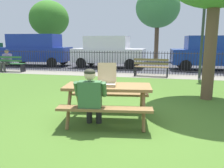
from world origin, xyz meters
TOP-DOWN VIEW (x-y plane):
  - ground at (0.00, 1.60)m, footprint 28.00×11.20m
  - cobblestone_walkway at (0.00, 6.50)m, footprint 28.00×1.40m
  - street_asphalt at (0.00, 10.74)m, footprint 28.00×7.08m
  - picnic_table_foreground at (-0.34, 0.03)m, footprint 1.97×1.70m
  - pizza_box_open at (-0.38, 0.09)m, footprint 0.47×0.51m
  - pizza_slice_on_table at (-0.90, 0.12)m, footprint 0.30×0.28m
  - adult_at_table at (-0.55, -0.50)m, footprint 0.63×0.62m
  - iron_fence_streetside at (0.00, 7.20)m, footprint 22.19×0.03m
  - park_bench_left at (-7.29, 6.36)m, footprint 1.61×0.50m
  - park_bench_center at (0.30, 6.36)m, footprint 1.63×0.60m
  - person_on_park_bench at (-7.50, 6.38)m, footprint 0.62×0.61m
  - lamp_post_walkway at (2.49, 6.36)m, footprint 0.28×0.28m
  - parked_car_left at (-7.48, 9.36)m, footprint 4.67×2.10m
  - parked_car_center at (-2.48, 9.36)m, footprint 4.47×2.07m
  - parked_car_right at (3.49, 9.35)m, footprint 4.49×2.11m
  - far_tree_left at (-9.52, 15.55)m, footprint 3.61×3.61m
  - far_tree_midleft at (0.32, 15.55)m, footprint 3.64×3.64m

SIDE VIEW (x-z plane):
  - ground at x=0.00m, z-range -0.02..0.00m
  - street_asphalt at x=0.00m, z-range -0.01..0.00m
  - cobblestone_walkway at x=0.00m, z-range -0.01..0.00m
  - park_bench_left at x=-7.29m, z-range -0.01..0.84m
  - park_bench_center at x=0.30m, z-range -0.01..0.84m
  - iron_fence_streetside at x=0.00m, z-range 0.01..1.15m
  - picnic_table_foreground at x=-0.34m, z-range 0.20..0.99m
  - adult_at_table at x=-0.55m, z-range 0.06..1.25m
  - person_on_park_bench at x=-7.50m, z-range 0.06..1.25m
  - pizza_slice_on_table at x=-0.90m, z-range 0.77..0.79m
  - pizza_box_open at x=-0.38m, z-range 0.65..1.11m
  - parked_car_center at x=-2.48m, z-range 0.04..1.98m
  - parked_car_right at x=3.49m, z-range 0.04..1.98m
  - parked_car_left at x=-7.48m, z-range 0.06..2.14m
  - lamp_post_walkway at x=2.49m, z-range 0.47..5.19m
  - far_tree_left at x=-9.52m, z-range 0.98..6.23m
  - far_tree_midleft at x=0.32m, z-range 1.33..7.31m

